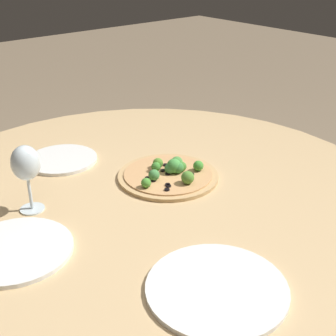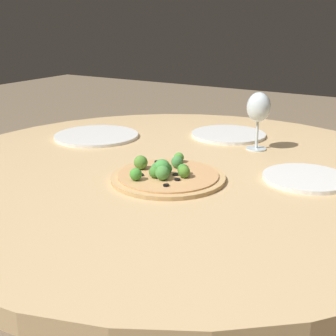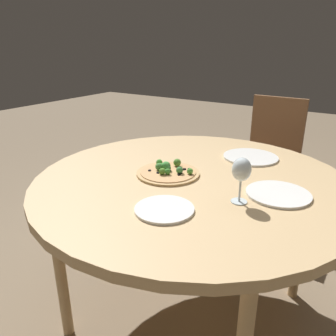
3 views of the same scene
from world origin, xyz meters
name	(u,v)px [view 2 (image 2 of 3)]	position (x,y,z in m)	size (l,w,h in m)	color
dining_table	(177,185)	(0.00, 0.00, 0.71)	(1.37, 1.37, 0.76)	tan
pizza	(166,175)	(0.11, 0.03, 0.78)	(0.28, 0.28, 0.05)	tan
wine_glass	(259,109)	(-0.26, 0.12, 0.89)	(0.07, 0.07, 0.17)	silver
plate_near	(228,134)	(-0.37, -0.02, 0.77)	(0.25, 0.25, 0.01)	white
plate_far	(96,136)	(-0.13, -0.38, 0.77)	(0.27, 0.27, 0.01)	white
plate_side	(306,178)	(-0.07, 0.32, 0.77)	(0.21, 0.21, 0.01)	white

